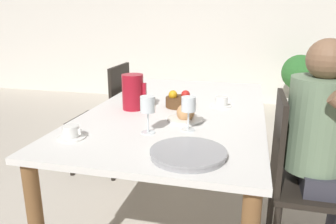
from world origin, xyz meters
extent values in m
plane|color=beige|center=(0.00, 0.00, 0.00)|extent=(20.00, 20.00, 0.00)
cube|color=silver|center=(0.00, 3.15, 1.30)|extent=(10.00, 0.06, 2.60)
cube|color=white|center=(0.00, 0.00, 0.71)|extent=(1.05, 1.85, 0.03)
cylinder|color=brown|center=(-0.46, 0.87, 0.35)|extent=(0.07, 0.07, 0.70)
cylinder|color=brown|center=(0.46, 0.87, 0.35)|extent=(0.07, 0.07, 0.70)
cylinder|color=black|center=(0.60, -0.14, 0.21)|extent=(0.04, 0.04, 0.43)
cube|color=black|center=(0.78, -0.32, 0.44)|extent=(0.42, 0.42, 0.03)
cube|color=black|center=(0.59, -0.32, 0.68)|extent=(0.03, 0.39, 0.45)
cylinder|color=black|center=(-0.97, 0.27, 0.21)|extent=(0.04, 0.04, 0.43)
cylinder|color=black|center=(-0.97, 0.64, 0.21)|extent=(0.04, 0.04, 0.43)
cylinder|color=black|center=(-0.60, 0.27, 0.21)|extent=(0.04, 0.04, 0.43)
cylinder|color=black|center=(-0.60, 0.64, 0.21)|extent=(0.04, 0.04, 0.43)
cube|color=black|center=(-0.78, 0.46, 0.44)|extent=(0.42, 0.42, 0.03)
cube|color=black|center=(-0.59, 0.46, 0.68)|extent=(0.03, 0.39, 0.45)
cylinder|color=#33333D|center=(0.93, -0.23, 0.23)|extent=(0.09, 0.09, 0.46)
cube|color=#33333D|center=(0.85, -0.31, 0.50)|extent=(0.30, 0.34, 0.11)
cylinder|color=slate|center=(0.76, -0.31, 0.78)|extent=(0.30, 0.30, 0.46)
sphere|color=brown|center=(0.76, -0.31, 1.09)|extent=(0.19, 0.19, 0.19)
cylinder|color=#A31423|center=(-0.27, -0.10, 0.83)|extent=(0.13, 0.13, 0.22)
cube|color=#A31423|center=(-0.19, -0.10, 0.85)|extent=(0.02, 0.02, 0.10)
cone|color=#A31423|center=(-0.32, -0.10, 0.92)|extent=(0.04, 0.04, 0.04)
cylinder|color=white|center=(-0.05, -0.49, 0.73)|extent=(0.07, 0.07, 0.00)
cylinder|color=white|center=(-0.05, -0.49, 0.78)|extent=(0.01, 0.01, 0.10)
cylinder|color=white|center=(-0.05, -0.49, 0.87)|extent=(0.07, 0.07, 0.08)
cylinder|color=white|center=(0.14, -0.41, 0.73)|extent=(0.07, 0.07, 0.00)
cylinder|color=white|center=(0.14, -0.41, 0.78)|extent=(0.01, 0.01, 0.10)
cylinder|color=white|center=(0.14, -0.41, 0.86)|extent=(0.07, 0.07, 0.07)
cylinder|color=red|center=(0.14, -0.41, 0.85)|extent=(0.06, 0.06, 0.04)
cylinder|color=white|center=(-0.38, -0.65, 0.73)|extent=(0.13, 0.13, 0.01)
cylinder|color=white|center=(-0.38, -0.65, 0.76)|extent=(0.08, 0.08, 0.05)
cube|color=white|center=(-0.33, -0.65, 0.76)|extent=(0.01, 0.01, 0.03)
cylinder|color=white|center=(0.26, 0.10, 0.73)|extent=(0.13, 0.13, 0.01)
cylinder|color=white|center=(0.26, 0.10, 0.76)|extent=(0.08, 0.08, 0.05)
cube|color=white|center=(0.30, 0.10, 0.76)|extent=(0.01, 0.01, 0.03)
cylinder|color=#9E9EA3|center=(0.20, -0.73, 0.73)|extent=(0.31, 0.31, 0.02)
cylinder|color=#9E9EA3|center=(0.20, -0.73, 0.75)|extent=(0.32, 0.32, 0.01)
cylinder|color=white|center=(0.09, -0.25, 0.73)|extent=(0.20, 0.20, 0.01)
sphere|color=tan|center=(0.09, -0.25, 0.77)|extent=(0.10, 0.10, 0.10)
cylinder|color=brown|center=(0.00, 0.02, 0.76)|extent=(0.18, 0.18, 0.06)
sphere|color=red|center=(0.04, 0.03, 0.80)|extent=(0.06, 0.06, 0.06)
sphere|color=gold|center=(-0.04, 0.01, 0.80)|extent=(0.06, 0.06, 0.06)
cylinder|color=beige|center=(1.06, 2.65, 0.09)|extent=(0.32, 0.32, 0.18)
cylinder|color=brown|center=(1.06, 2.65, 0.28)|extent=(0.04, 0.04, 0.19)
sphere|color=#2D6B2D|center=(1.06, 2.65, 0.57)|extent=(0.47, 0.47, 0.47)
camera|label=1|loc=(0.42, -1.95, 1.28)|focal=35.00mm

